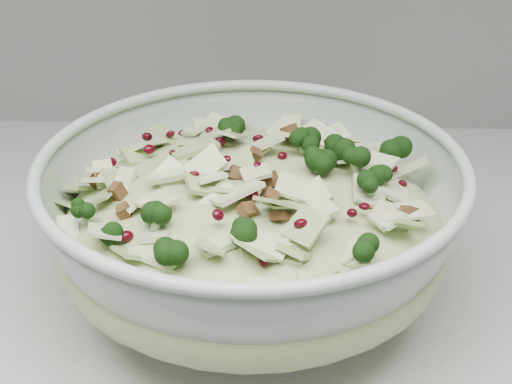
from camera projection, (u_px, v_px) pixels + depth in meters
mixing_bowl at (252, 227)px, 0.59m from camera, size 0.45×0.45×0.14m
salad at (252, 204)px, 0.58m from camera, size 0.33×0.33×0.14m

